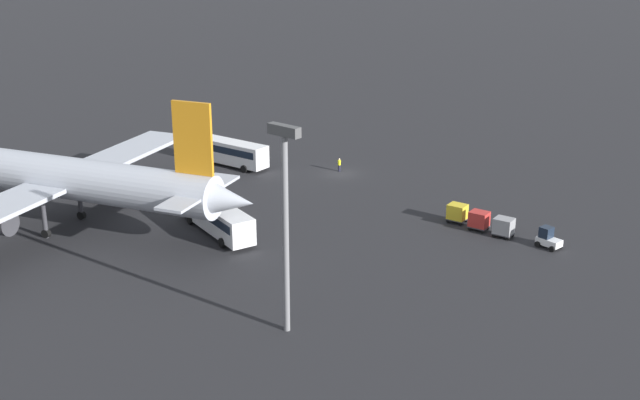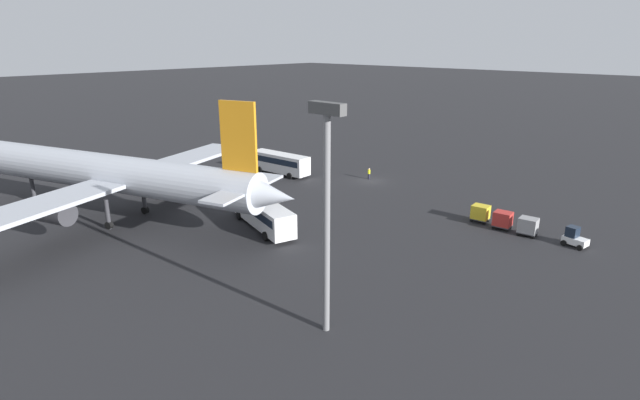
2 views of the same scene
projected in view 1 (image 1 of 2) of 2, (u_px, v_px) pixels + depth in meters
ground_plane at (341, 174)px, 103.80m from camera, size 600.00×600.00×0.00m
airplane at (48, 176)px, 84.13m from camera, size 47.59×41.69×15.06m
shuttle_bus_near at (232, 151)px, 106.41m from camera, size 10.91×3.62×3.35m
shuttle_bus_far at (217, 216)px, 83.58m from camera, size 12.66×6.14×3.20m
baggage_tug at (548, 238)px, 80.20m from camera, size 2.58×1.96×2.10m
worker_person at (339, 165)px, 104.46m from camera, size 0.38×0.38×1.74m
cargo_cart_grey at (504, 226)px, 82.70m from camera, size 2.14×1.86×2.06m
cargo_cart_red at (479, 220)px, 84.55m from camera, size 2.14×1.86×2.06m
cargo_cart_yellow at (457, 212)px, 86.68m from camera, size 2.14×1.86×2.06m
light_pole at (285, 208)px, 60.83m from camera, size 2.80×0.70×16.90m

